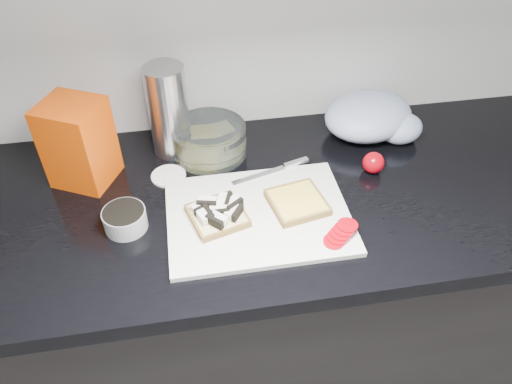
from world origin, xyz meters
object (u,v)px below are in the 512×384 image
cutting_board (258,216)px  glass_bowl (209,140)px  steel_canister (169,111)px  bread_bag (78,143)px

cutting_board → glass_bowl: glass_bowl is taller
glass_bowl → steel_canister: 0.12m
glass_bowl → steel_canister: steel_canister is taller
cutting_board → bread_bag: 0.45m
glass_bowl → steel_canister: bearing=162.3°
glass_bowl → bread_bag: bread_bag is taller
cutting_board → steel_canister: bearing=121.4°
bread_bag → steel_canister: size_ratio=0.87×
glass_bowl → bread_bag: bearing=-170.8°
glass_bowl → bread_bag: 0.31m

